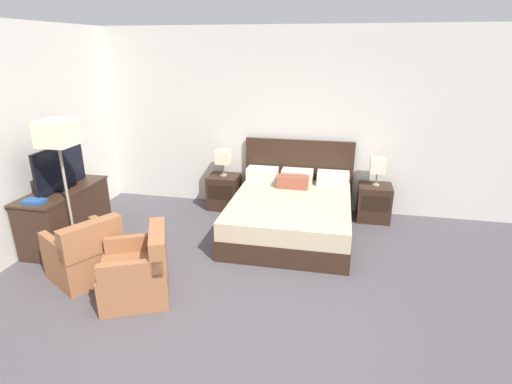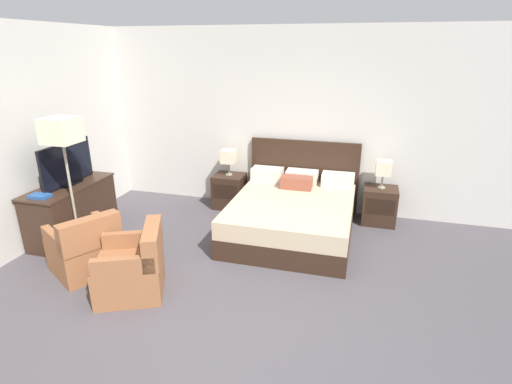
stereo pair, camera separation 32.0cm
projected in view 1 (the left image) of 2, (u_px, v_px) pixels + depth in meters
ground_plane at (233, 329)px, 3.82m from camera, size 9.65×9.65×0.00m
wall_back at (284, 121)px, 6.31m from camera, size 7.17×0.06×2.85m
wall_left at (29, 139)px, 5.11m from camera, size 0.06×5.02×2.85m
bed at (291, 212)px, 5.73m from camera, size 1.72×2.00×1.16m
nightstand_left at (224, 192)px, 6.60m from camera, size 0.49×0.44×0.56m
nightstand_right at (374, 202)px, 6.14m from camera, size 0.49×0.44×0.56m
table_lamp_left at (223, 157)px, 6.40m from camera, size 0.22×0.22×0.42m
table_lamp_right at (378, 166)px, 5.94m from camera, size 0.22×0.22×0.42m
dresser at (66, 215)px, 5.40m from camera, size 0.57×1.31×0.76m
tv at (60, 168)px, 5.22m from camera, size 0.18×0.95×0.57m
book_red_cover at (34, 201)px, 4.81m from camera, size 0.25×0.17×0.04m
armchair_by_window at (86, 255)px, 4.58m from camera, size 0.94×0.93×0.76m
armchair_companion at (139, 273)px, 4.23m from camera, size 0.91×0.90×0.76m
floor_lamp at (58, 141)px, 4.60m from camera, size 0.37×0.37×1.76m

